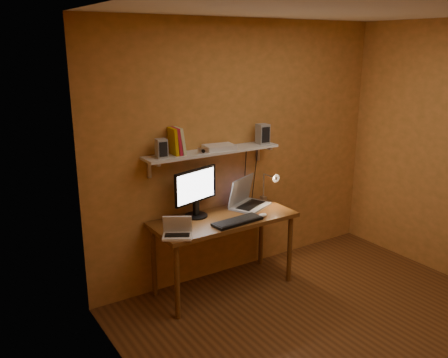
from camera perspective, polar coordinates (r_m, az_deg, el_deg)
room at (r=3.74m, az=16.41°, el=-1.10°), size 3.44×3.24×2.64m
desk at (r=4.59m, az=-0.03°, el=-5.64°), size 1.40×0.60×0.75m
wall_shelf at (r=4.54m, az=-1.35°, el=3.29°), size 1.40×0.25×0.21m
monitor at (r=4.51m, az=-3.41°, el=-1.37°), size 0.51×0.27×0.47m
laptop at (r=4.85m, az=2.69°, el=-2.38°), size 0.50×0.44×0.30m
netbook at (r=4.13m, az=-5.64°, el=-6.21°), size 0.31×0.28×0.18m
keyboard at (r=4.43m, az=1.63°, el=-5.12°), size 0.51×0.21×0.03m
mouse at (r=4.58m, az=4.66°, el=-4.37°), size 0.10×0.06×0.03m
desk_lamp at (r=4.96m, az=5.61°, el=-0.47°), size 0.09×0.23×0.38m
speaker_left at (r=4.25m, az=-7.53°, el=3.67°), size 0.10×0.10×0.17m
speaker_right at (r=4.83m, az=4.67°, el=5.43°), size 0.12×0.12×0.20m
books at (r=4.36m, az=-5.74°, el=4.55°), size 0.14×0.17×0.25m
shelf_camera at (r=4.39m, az=-2.58°, el=3.42°), size 0.10×0.05×0.06m
router at (r=4.56m, az=-0.57°, el=3.85°), size 0.31×0.23×0.05m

